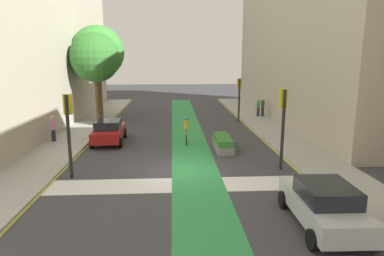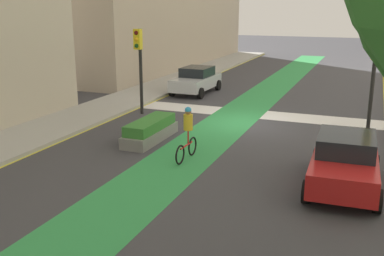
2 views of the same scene
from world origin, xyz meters
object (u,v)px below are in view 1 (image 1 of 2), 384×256
object	(u,v)px
car_red_left_far	(109,131)
street_tree_near	(98,52)
pedestrian_sidewalk_right_a	(258,107)
traffic_signal_far_right	(239,92)
cyclist_in_lane	(186,130)
pedestrian_sidewalk_left_a	(53,129)
traffic_signal_near_right	(283,113)
car_silver_right_near	(324,204)
pedestrian_sidewalk_right_b	(263,107)
street_tree_far	(95,58)
median_planter	(223,143)
traffic_signal_near_left	(68,120)

from	to	relation	value
car_red_left_far	street_tree_near	size ratio (longest dim) A/B	0.50
pedestrian_sidewalk_right_a	traffic_signal_far_right	bearing A→B (deg)	-139.81
traffic_signal_far_right	car_red_left_far	xyz separation A→B (m)	(-10.32, -7.30, -1.94)
cyclist_in_lane	pedestrian_sidewalk_left_a	bearing A→B (deg)	175.83
traffic_signal_near_right	street_tree_near	world-z (taller)	street_tree_near
car_red_left_far	street_tree_near	bearing A→B (deg)	104.66
car_silver_right_near	street_tree_near	world-z (taller)	street_tree_near
car_red_left_far	pedestrian_sidewalk_left_a	bearing A→B (deg)	179.74
pedestrian_sidewalk_right_a	pedestrian_sidewalk_right_b	distance (m)	0.45
car_silver_right_near	pedestrian_sidewalk_right_b	xyz separation A→B (m)	(3.69, 21.58, 0.24)
pedestrian_sidewalk_left_a	street_tree_far	xyz separation A→B (m)	(1.53, 6.95, 4.69)
pedestrian_sidewalk_left_a	pedestrian_sidewalk_right_b	bearing A→B (deg)	29.01
median_planter	cyclist_in_lane	bearing A→B (deg)	144.99
pedestrian_sidewalk_left_a	traffic_signal_far_right	bearing A→B (deg)	27.44
cyclist_in_lane	pedestrian_sidewalk_left_a	size ratio (longest dim) A/B	1.09
traffic_signal_near_right	pedestrian_sidewalk_right_a	distance (m)	15.66
traffic_signal_near_right	cyclist_in_lane	size ratio (longest dim) A/B	2.22
traffic_signal_near_right	street_tree_far	world-z (taller)	street_tree_far
traffic_signal_near_left	traffic_signal_far_right	xyz separation A→B (m)	(10.87, 14.07, -0.08)
car_silver_right_near	street_tree_near	xyz separation A→B (m)	(-11.75, 21.20, 5.41)
car_silver_right_near	street_tree_far	bearing A→B (deg)	121.09
traffic_signal_near_left	pedestrian_sidewalk_right_a	world-z (taller)	traffic_signal_near_left
traffic_signal_near_left	pedestrian_sidewalk_left_a	size ratio (longest dim) A/B	2.35
traffic_signal_near_left	pedestrian_sidewalk_right_b	size ratio (longest dim) A/B	2.30
pedestrian_sidewalk_left_a	street_tree_near	world-z (taller)	street_tree_near
traffic_signal_near_left	car_red_left_far	xyz separation A→B (m)	(0.54, 6.77, -2.02)
cyclist_in_lane	street_tree_far	distance (m)	11.62
cyclist_in_lane	pedestrian_sidewalk_left_a	xyz separation A→B (m)	(-8.94, 0.65, 0.05)
traffic_signal_far_right	car_silver_right_near	world-z (taller)	traffic_signal_far_right
car_red_left_far	median_planter	bearing A→B (deg)	-16.41
median_planter	traffic_signal_near_right	bearing A→B (deg)	-57.34
pedestrian_sidewalk_right_b	pedestrian_sidewalk_left_a	bearing A→B (deg)	-150.99
traffic_signal_far_right	car_red_left_far	world-z (taller)	traffic_signal_far_right
pedestrian_sidewalk_right_b	traffic_signal_near_left	bearing A→B (deg)	-130.27
pedestrian_sidewalk_left_a	street_tree_near	size ratio (longest dim) A/B	0.20
traffic_signal_far_right	street_tree_near	xyz separation A→B (m)	(-12.66, 1.65, 3.47)
cyclist_in_lane	pedestrian_sidewalk_right_b	xyz separation A→B (m)	(7.86, 9.97, 0.07)
cyclist_in_lane	pedestrian_sidewalk_right_a	distance (m)	12.37
pedestrian_sidewalk_right_b	median_planter	distance (m)	12.85
car_red_left_far	car_silver_right_near	distance (m)	15.45
cyclist_in_lane	traffic_signal_near_right	bearing A→B (deg)	-49.02
pedestrian_sidewalk_right_b	median_planter	bearing A→B (deg)	-116.01
traffic_signal_near_right	pedestrian_sidewalk_right_b	size ratio (longest dim) A/B	2.37
traffic_signal_far_right	street_tree_far	distance (m)	12.85
traffic_signal_near_right	median_planter	size ratio (longest dim) A/B	1.29
cyclist_in_lane	pedestrian_sidewalk_right_a	xyz separation A→B (m)	(7.41, 9.90, 0.09)
traffic_signal_far_right	pedestrian_sidewalk_left_a	distance (m)	15.90
traffic_signal_near_right	car_red_left_far	bearing A→B (deg)	148.69
traffic_signal_near_left	pedestrian_sidewalk_left_a	world-z (taller)	traffic_signal_near_left
pedestrian_sidewalk_right_a	pedestrian_sidewalk_left_a	bearing A→B (deg)	-150.51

